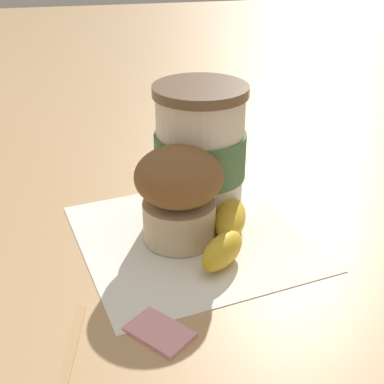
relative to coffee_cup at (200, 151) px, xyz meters
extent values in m
plane|color=tan|center=(0.06, -0.02, -0.07)|extent=(3.00, 3.00, 0.00)
cube|color=white|center=(0.06, -0.02, -0.07)|extent=(0.25, 0.25, 0.00)
cylinder|color=silver|center=(0.00, 0.00, 0.00)|extent=(0.09, 0.09, 0.13)
cylinder|color=brown|center=(0.00, 0.00, 0.06)|extent=(0.10, 0.10, 0.01)
cylinder|color=#4C754C|center=(0.00, 0.00, 0.00)|extent=(0.10, 0.10, 0.05)
cylinder|color=beige|center=(0.06, -0.03, -0.05)|extent=(0.07, 0.07, 0.04)
ellipsoid|color=brown|center=(0.06, -0.03, 0.00)|extent=(0.08, 0.08, 0.06)
ellipsoid|color=gold|center=(0.11, 0.00, -0.05)|extent=(0.06, 0.06, 0.03)
ellipsoid|color=gold|center=(0.06, 0.02, -0.05)|extent=(0.07, 0.05, 0.03)
ellipsoid|color=gold|center=(0.00, 0.02, -0.05)|extent=(0.06, 0.03, 0.03)
cube|color=pink|center=(0.18, -0.07, -0.07)|extent=(0.06, 0.06, 0.01)
cube|color=tan|center=(0.19, -0.14, -0.07)|extent=(0.11, 0.03, 0.00)
camera|label=1|loc=(0.49, -0.12, 0.22)|focal=50.00mm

